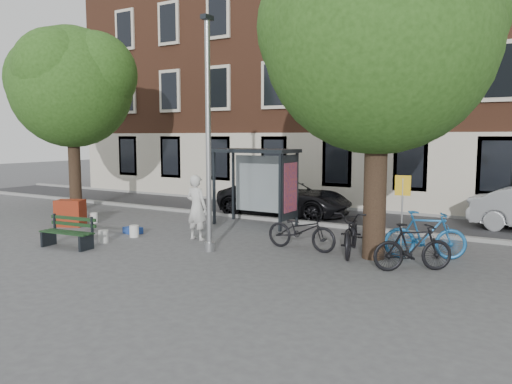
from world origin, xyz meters
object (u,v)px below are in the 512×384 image
object	(u,v)px
lamppost	(208,146)
bus_shelter	(267,170)
bike_c	(352,232)
car_dark	(285,198)
bike_a	(301,230)
bike_b	(425,235)
bike_d	(413,247)
painter	(197,207)
notice_sign	(402,198)
bench	(68,234)
red_stand	(70,213)

from	to	relation	value
lamppost	bus_shelter	distance (m)	4.24
bike_c	car_dark	distance (m)	6.43
bike_a	bike_c	size ratio (longest dim) A/B	0.91
bike_b	bike_d	xyz separation A→B (m)	(0.02, -1.30, -0.05)
bus_shelter	bike_a	bearing A→B (deg)	-45.67
bus_shelter	painter	distance (m)	3.30
bike_a	bike_c	xyz separation A→B (m)	(1.35, 0.22, 0.05)
bike_c	notice_sign	distance (m)	1.70
bench	red_stand	distance (m)	3.49
lamppost	bus_shelter	world-z (taller)	lamppost
bike_a	bike_d	distance (m)	3.17
car_dark	notice_sign	size ratio (longest dim) A/B	2.39
bike_c	bike_d	world-z (taller)	bike_c
bench	car_dark	bearing A→B (deg)	66.07
bus_shelter	bike_a	xyz separation A→B (m)	(2.64, -2.71, -1.39)
bike_b	bike_c	bearing A→B (deg)	82.64
bus_shelter	red_stand	world-z (taller)	bus_shelter
bike_a	red_stand	xyz separation A→B (m)	(-8.30, -0.86, -0.08)
bench	bike_c	distance (m)	7.70
bench	bike_d	size ratio (longest dim) A/B	0.90
red_stand	bike_c	bearing A→B (deg)	6.39
car_dark	bike_a	bearing A→B (deg)	-154.28
painter	red_stand	distance (m)	5.11
lamppost	bike_b	distance (m)	5.94
lamppost	bike_d	world-z (taller)	lamppost
bus_shelter	red_stand	xyz separation A→B (m)	(-5.65, -3.56, -1.47)
lamppost	painter	world-z (taller)	lamppost
bike_a	car_dark	bearing A→B (deg)	34.37
lamppost	painter	distance (m)	2.40
car_dark	notice_sign	distance (m)	7.65
red_stand	painter	bearing A→B (deg)	5.19
bike_b	red_stand	bearing A→B (deg)	75.45
bike_b	red_stand	world-z (taller)	bike_b
car_dark	painter	bearing A→B (deg)	171.76
lamppost	bike_b	xyz separation A→B (m)	(5.12, 2.08, -2.18)
bike_a	car_dark	size ratio (longest dim) A/B	0.40
bike_d	red_stand	distance (m)	11.41
car_dark	bike_d	bearing A→B (deg)	-138.15
notice_sign	red_stand	bearing A→B (deg)	175.91
lamppost	bike_c	bearing A→B (deg)	25.55
bus_shelter	notice_sign	bearing A→B (deg)	-27.54
bench	red_stand	world-z (taller)	red_stand
bench	painter	bearing A→B (deg)	42.22
bike_b	red_stand	xyz separation A→B (m)	(-11.38, -1.54, -0.15)
bus_shelter	bike_d	distance (m)	6.78
bus_shelter	bike_b	bearing A→B (deg)	-19.46
bus_shelter	bench	bearing A→B (deg)	-117.11
painter	car_dark	size ratio (longest dim) A/B	0.38
painter	bike_c	bearing A→B (deg)	-169.46
bus_shelter	bike_a	world-z (taller)	bus_shelter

